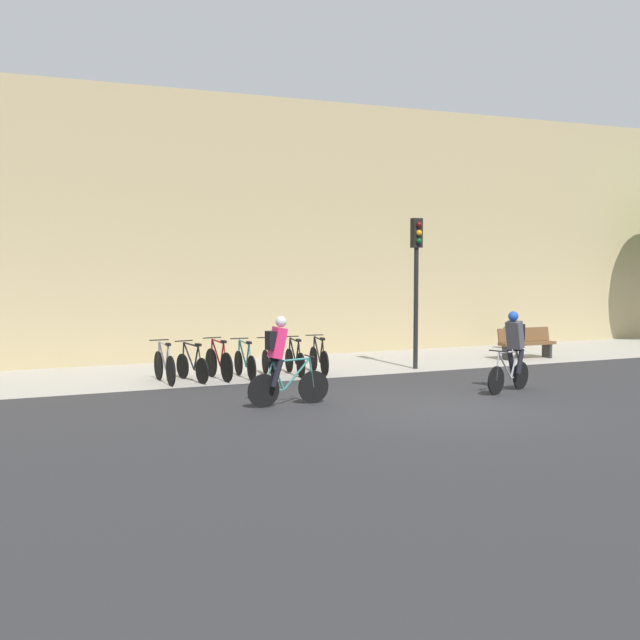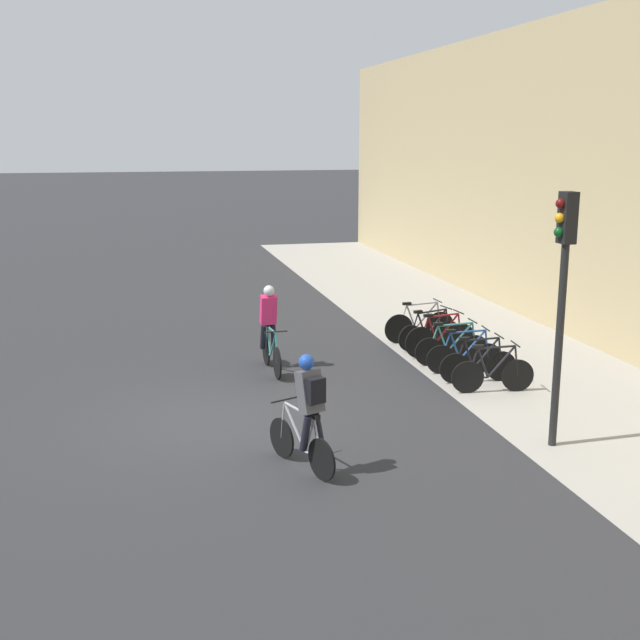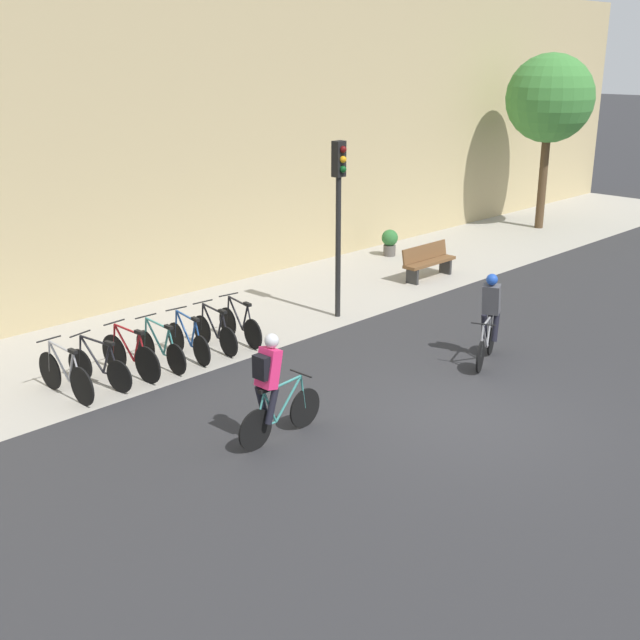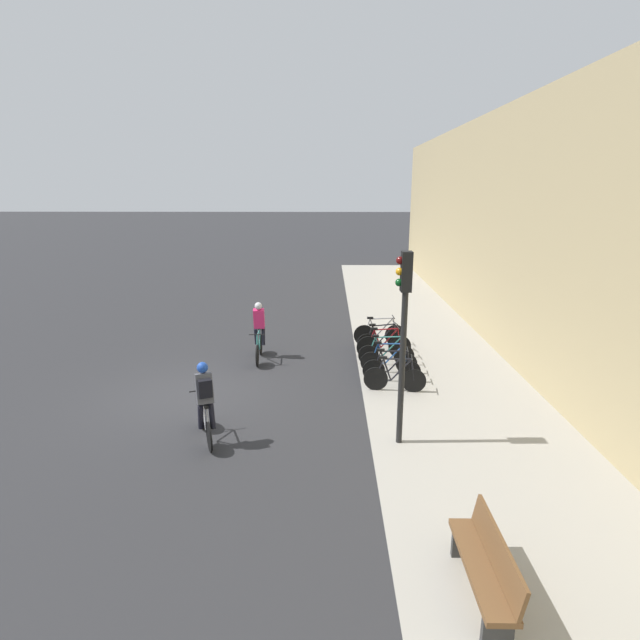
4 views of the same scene
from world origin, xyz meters
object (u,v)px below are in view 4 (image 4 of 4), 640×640
(cyclist_grey, at_px, (205,400))
(cyclist_pink, at_px, (259,329))
(parked_bike_4, at_px, (389,360))
(parked_bike_6, at_px, (395,377))
(parked_bike_5, at_px, (392,368))
(parked_bike_1, at_px, (382,340))
(parked_bike_2, at_px, (384,345))
(bench, at_px, (485,565))
(parked_bike_3, at_px, (386,353))
(traffic_light_pole, at_px, (404,315))
(parked_bike_0, at_px, (380,333))

(cyclist_grey, bearing_deg, cyclist_pink, 175.91)
(parked_bike_4, distance_m, parked_bike_6, 1.30)
(cyclist_pink, xyz_separation_m, parked_bike_5, (1.85, 3.80, -0.57))
(parked_bike_1, xyz_separation_m, parked_bike_2, (0.65, 0.00, 0.03))
(parked_bike_4, xyz_separation_m, bench, (7.96, 0.29, 0.09))
(parked_bike_3, height_order, parked_bike_5, same)
(bench, bearing_deg, parked_bike_1, -178.33)
(parked_bike_2, height_order, bench, parked_bike_2)
(parked_bike_6, bearing_deg, bench, 2.47)
(parked_bike_5, height_order, parked_bike_6, parked_bike_6)
(parked_bike_4, distance_m, traffic_light_pole, 4.60)
(parked_bike_1, xyz_separation_m, parked_bike_5, (2.60, 0.00, -0.00))
(parked_bike_5, xyz_separation_m, bench, (7.31, 0.29, 0.09))
(parked_bike_0, bearing_deg, parked_bike_3, -0.04)
(bench, bearing_deg, cyclist_grey, -131.06)
(parked_bike_6, bearing_deg, parked_bike_1, -179.99)
(parked_bike_2, bearing_deg, parked_bike_3, -0.20)
(parked_bike_0, relative_size, bench, 0.97)
(parked_bike_2, bearing_deg, parked_bike_1, -179.85)
(parked_bike_6, xyz_separation_m, bench, (6.66, 0.29, 0.09))
(parked_bike_3, xyz_separation_m, parked_bike_4, (0.65, 0.00, -0.00))
(parked_bike_4, distance_m, parked_bike_5, 0.65)
(parked_bike_6, bearing_deg, parked_bike_5, -179.99)
(parked_bike_1, xyz_separation_m, parked_bike_4, (1.95, 0.00, -0.00))
(parked_bike_3, distance_m, parked_bike_5, 1.30)
(parked_bike_0, distance_m, parked_bike_1, 0.65)
(parked_bike_4, xyz_separation_m, traffic_light_pole, (3.96, -0.25, 2.32))
(cyclist_grey, bearing_deg, parked_bike_3, 138.55)
(parked_bike_4, bearing_deg, parked_bike_2, 179.93)
(parked_bike_2, height_order, parked_bike_4, parked_bike_2)
(parked_bike_0, bearing_deg, parked_bike_6, -0.00)
(parked_bike_5, height_order, bench, parked_bike_5)
(parked_bike_1, bearing_deg, cyclist_pink, -78.77)
(parked_bike_4, relative_size, bench, 0.89)
(parked_bike_2, relative_size, parked_bike_5, 1.08)
(cyclist_pink, distance_m, parked_bike_6, 4.58)
(parked_bike_4, bearing_deg, parked_bike_3, -179.94)
(parked_bike_1, relative_size, parked_bike_4, 1.00)
(cyclist_grey, distance_m, parked_bike_1, 7.35)
(parked_bike_0, relative_size, parked_bike_6, 1.09)
(parked_bike_3, relative_size, parked_bike_4, 1.04)
(parked_bike_4, bearing_deg, parked_bike_0, 179.98)
(parked_bike_6, xyz_separation_m, traffic_light_pole, (2.66, -0.25, 2.32))
(cyclist_pink, xyz_separation_m, cyclist_grey, (5.27, -0.38, 0.00))
(cyclist_pink, height_order, parked_bike_5, cyclist_pink)
(parked_bike_6, bearing_deg, parked_bike_3, -179.96)
(parked_bike_1, height_order, parked_bike_5, same)
(cyclist_grey, relative_size, bench, 0.98)
(parked_bike_2, bearing_deg, parked_bike_4, -0.07)
(cyclist_grey, xyz_separation_m, parked_bike_1, (-6.03, 4.17, -0.57))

